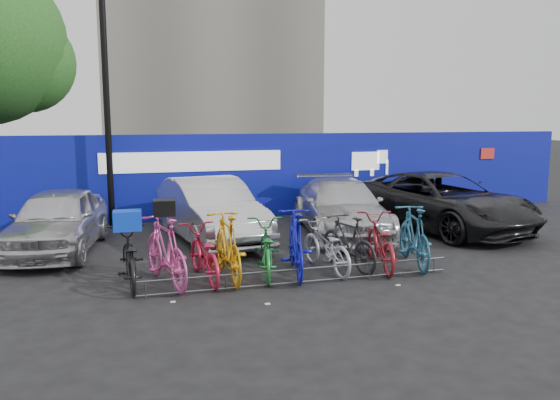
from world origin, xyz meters
name	(u,v)px	position (x,y,z in m)	size (l,w,h in m)	color
ground	(290,275)	(0.00, 0.00, 0.00)	(100.00, 100.00, 0.00)	black
hoarding	(229,176)	(0.01, 6.00, 1.20)	(22.00, 0.18, 2.40)	navy
lamppost	(107,101)	(-3.20, 5.40, 3.27)	(0.25, 0.50, 6.11)	black
bike_rack	(301,276)	(0.00, -0.60, 0.16)	(5.60, 0.03, 0.30)	#595B60
car_0	(57,220)	(-4.26, 3.07, 0.68)	(1.62, 4.02, 1.37)	#B9B9BF
car_1	(210,210)	(-0.96, 3.25, 0.73)	(1.54, 4.40, 1.45)	#B5B4B9
car_2	(341,207)	(2.26, 3.12, 0.66)	(1.86, 4.58, 1.33)	silver
car_3	(441,201)	(4.93, 2.89, 0.73)	(2.41, 5.23, 1.45)	black
bike_0	(129,258)	(-2.83, 0.16, 0.49)	(0.65, 1.86, 0.97)	black
bike_1	(166,250)	(-2.22, 0.05, 0.61)	(0.57, 2.02, 1.21)	#E4499C
bike_2	(203,254)	(-1.57, 0.13, 0.48)	(0.64, 1.84, 0.96)	red
bike_3	(228,246)	(-1.14, 0.07, 0.60)	(0.57, 2.01, 1.21)	orange
bike_4	(266,249)	(-0.43, 0.13, 0.50)	(0.66, 1.89, 0.99)	#1C7830
bike_5	(296,243)	(0.09, -0.02, 0.60)	(0.57, 2.01, 1.21)	#0F12AA
bike_6	(325,247)	(0.71, 0.08, 0.47)	(0.62, 1.78, 0.94)	#A6A7AD
bike_7	(348,242)	(1.17, 0.09, 0.52)	(0.49, 1.74, 1.05)	black
bike_8	(380,242)	(1.77, -0.02, 0.51)	(0.68, 1.95, 1.02)	maroon
bike_9	(414,236)	(2.48, -0.05, 0.59)	(0.55, 1.96, 1.18)	#1E5777
cargo_crate	(127,220)	(-2.83, 0.16, 1.14)	(0.46, 0.35, 0.33)	#0A35CB
cargo_topcase	(164,208)	(-2.22, 0.05, 1.35)	(0.36, 0.33, 0.27)	black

